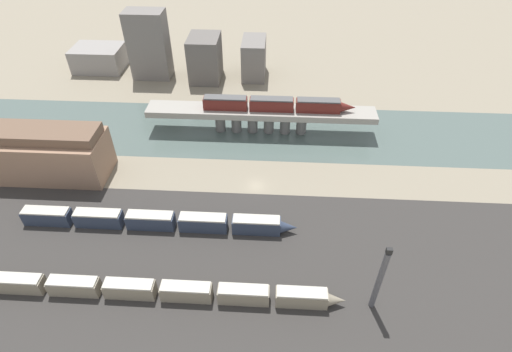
{
  "coord_description": "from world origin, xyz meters",
  "views": [
    {
      "loc": [
        4.27,
        -74.77,
        66.71
      ],
      "look_at": [
        0.0,
        0.3,
        3.0
      ],
      "focal_mm": 28.0,
      "sensor_mm": 36.0,
      "label": 1
    }
  ],
  "objects_px": {
    "train_yard_near": "(136,289)",
    "train_yard_mid": "(157,221)",
    "signal_tower": "(380,280)",
    "train_on_bridge": "(277,104)",
    "warehouse_building": "(47,153)"
  },
  "relations": [
    {
      "from": "train_on_bridge",
      "to": "signal_tower",
      "type": "xyz_separation_m",
      "value": [
        18.77,
        -56.88,
        -1.36
      ]
    },
    {
      "from": "train_yard_mid",
      "to": "warehouse_building",
      "type": "bearing_deg",
      "value": 151.33
    },
    {
      "from": "train_yard_mid",
      "to": "warehouse_building",
      "type": "height_order",
      "value": "warehouse_building"
    },
    {
      "from": "train_yard_near",
      "to": "train_yard_mid",
      "type": "height_order",
      "value": "train_yard_mid"
    },
    {
      "from": "train_on_bridge",
      "to": "train_yard_mid",
      "type": "bearing_deg",
      "value": -123.23
    },
    {
      "from": "train_yard_mid",
      "to": "warehouse_building",
      "type": "relative_size",
      "value": 2.1
    },
    {
      "from": "train_yard_near",
      "to": "warehouse_building",
      "type": "distance_m",
      "value": 47.31
    },
    {
      "from": "train_yard_near",
      "to": "train_yard_mid",
      "type": "xyz_separation_m",
      "value": [
        -0.44,
        17.57,
        0.1
      ]
    },
    {
      "from": "train_yard_mid",
      "to": "signal_tower",
      "type": "xyz_separation_m",
      "value": [
        44.72,
        -17.27,
        6.04
      ]
    },
    {
      "from": "train_yard_mid",
      "to": "warehouse_building",
      "type": "distance_m",
      "value": 36.04
    },
    {
      "from": "train_yard_mid",
      "to": "warehouse_building",
      "type": "xyz_separation_m",
      "value": [
        -31.36,
        17.15,
        4.59
      ]
    },
    {
      "from": "warehouse_building",
      "to": "train_on_bridge",
      "type": "bearing_deg",
      "value": 21.4
    },
    {
      "from": "train_on_bridge",
      "to": "train_yard_mid",
      "type": "xyz_separation_m",
      "value": [
        -25.95,
        -39.61,
        -7.4
      ]
    },
    {
      "from": "train_on_bridge",
      "to": "train_yard_near",
      "type": "height_order",
      "value": "train_on_bridge"
    },
    {
      "from": "train_yard_near",
      "to": "warehouse_building",
      "type": "bearing_deg",
      "value": 132.49
    }
  ]
}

